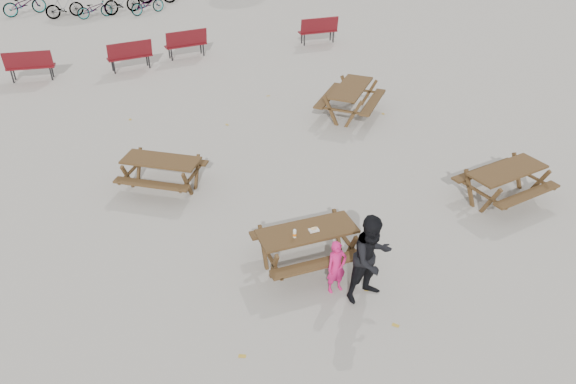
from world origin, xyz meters
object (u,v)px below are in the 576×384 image
object	(u,v)px
child	(337,267)
picnic_table_north	(163,174)
food_tray	(314,230)
picnic_table_far	(350,101)
soda_bottle	(295,234)
picnic_table_east	(504,185)
adult	(371,258)
main_picnic_table	(307,238)

from	to	relation	value
child	picnic_table_north	bearing A→B (deg)	109.88
food_tray	picnic_table_north	xyz separation A→B (m)	(-2.14, 3.72, -0.42)
picnic_table_far	soda_bottle	bearing A→B (deg)	-171.94
picnic_table_east	picnic_table_north	distance (m)	7.57
adult	picnic_table_far	distance (m)	7.63
picnic_table_far	picnic_table_east	bearing A→B (deg)	-125.44
picnic_table_east	food_tray	bearing A→B (deg)	177.49
soda_bottle	picnic_table_east	world-z (taller)	soda_bottle
picnic_table_east	picnic_table_far	size ratio (longest dim) A/B	0.91
soda_bottle	picnic_table_east	size ratio (longest dim) A/B	0.09
soda_bottle	picnic_table_east	xyz separation A→B (m)	(5.16, 0.67, -0.46)
child	picnic_table_north	world-z (taller)	child
child	picnic_table_east	xyz separation A→B (m)	(4.67, 1.40, -0.13)
main_picnic_table	picnic_table_north	size ratio (longest dim) A/B	1.05
main_picnic_table	adult	size ratio (longest dim) A/B	1.09
picnic_table_north	soda_bottle	bearing A→B (deg)	-31.42
picnic_table_north	main_picnic_table	bearing A→B (deg)	-27.13
food_tray	adult	size ratio (longest dim) A/B	0.11
food_tray	main_picnic_table	bearing A→B (deg)	147.64
main_picnic_table	picnic_table_far	bearing A→B (deg)	57.54
child	adult	size ratio (longest dim) A/B	0.62
picnic_table_far	main_picnic_table	bearing A→B (deg)	-170.47
adult	picnic_table_east	world-z (taller)	adult
food_tray	picnic_table_north	distance (m)	4.31
adult	child	bearing A→B (deg)	133.28
food_tray	picnic_table_east	xyz separation A→B (m)	(4.77, 0.61, -0.41)
main_picnic_table	soda_bottle	size ratio (longest dim) A/B	10.59
food_tray	soda_bottle	bearing A→B (deg)	-172.40
adult	picnic_table_far	bearing A→B (deg)	54.79
adult	picnic_table_north	xyz separation A→B (m)	(-2.72, 4.84, -0.46)
picnic_table_north	picnic_table_far	bearing A→B (deg)	54.38
soda_bottle	main_picnic_table	bearing A→B (deg)	21.73
picnic_table_north	child	bearing A→B (deg)	-29.79
picnic_table_east	adult	bearing A→B (deg)	-167.43
picnic_table_east	child	bearing A→B (deg)	-173.15
main_picnic_table	picnic_table_north	xyz separation A→B (m)	(-2.04, 3.66, -0.22)
child	picnic_table_north	xyz separation A→B (m)	(-2.24, 4.50, -0.15)
main_picnic_table	picnic_table_east	bearing A→B (deg)	6.44
adult	main_picnic_table	bearing A→B (deg)	108.10
picnic_table_north	food_tray	bearing A→B (deg)	-26.37
main_picnic_table	food_tray	world-z (taller)	food_tray
picnic_table_north	picnic_table_far	world-z (taller)	picnic_table_far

